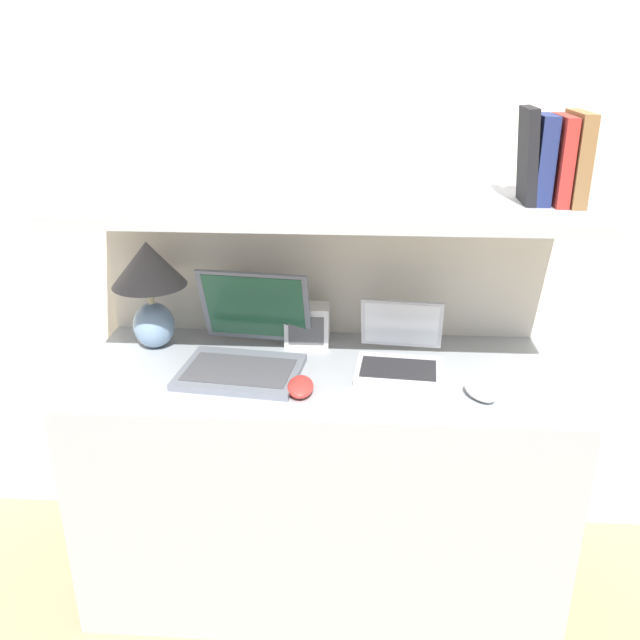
{
  "coord_description": "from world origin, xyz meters",
  "views": [
    {
      "loc": [
        0.1,
        -1.45,
        1.61
      ],
      "look_at": [
        -0.01,
        0.28,
        0.9
      ],
      "focal_mm": 38.0,
      "sensor_mm": 36.0,
      "label": 1
    }
  ],
  "objects_px": {
    "laptop_large": "(245,349)",
    "book_red": "(560,160)",
    "router_box": "(307,325)",
    "book_black": "(528,156)",
    "laptop_small": "(399,355)",
    "table_lamp": "(149,280)",
    "second_mouse": "(480,391)",
    "book_brown": "(576,158)",
    "book_navy": "(542,160)",
    "computer_mouse": "(300,387)"
  },
  "relations": [
    {
      "from": "laptop_large",
      "to": "book_red",
      "type": "relative_size",
      "value": 1.73
    },
    {
      "from": "router_box",
      "to": "book_black",
      "type": "bearing_deg",
      "value": -10.94
    },
    {
      "from": "laptop_small",
      "to": "table_lamp",
      "type": "bearing_deg",
      "value": 172.15
    },
    {
      "from": "second_mouse",
      "to": "book_brown",
      "type": "distance_m",
      "value": 0.65
    },
    {
      "from": "table_lamp",
      "to": "second_mouse",
      "type": "height_order",
      "value": "table_lamp"
    },
    {
      "from": "router_box",
      "to": "laptop_large",
      "type": "bearing_deg",
      "value": -135.45
    },
    {
      "from": "laptop_large",
      "to": "laptop_small",
      "type": "height_order",
      "value": "laptop_large"
    },
    {
      "from": "laptop_small",
      "to": "book_navy",
      "type": "relative_size",
      "value": 1.22
    },
    {
      "from": "book_red",
      "to": "book_navy",
      "type": "distance_m",
      "value": 0.05
    },
    {
      "from": "table_lamp",
      "to": "book_red",
      "type": "xyz_separation_m",
      "value": [
        1.13,
        -0.07,
        0.37
      ]
    },
    {
      "from": "laptop_small",
      "to": "computer_mouse",
      "type": "bearing_deg",
      "value": -148.07
    },
    {
      "from": "laptop_small",
      "to": "book_brown",
      "type": "height_order",
      "value": "book_brown"
    },
    {
      "from": "laptop_large",
      "to": "book_black",
      "type": "bearing_deg",
      "value": 3.83
    },
    {
      "from": "book_black",
      "to": "laptop_large",
      "type": "bearing_deg",
      "value": -176.17
    },
    {
      "from": "laptop_large",
      "to": "second_mouse",
      "type": "relative_size",
      "value": 2.99
    },
    {
      "from": "laptop_small",
      "to": "book_red",
      "type": "height_order",
      "value": "book_red"
    },
    {
      "from": "table_lamp",
      "to": "computer_mouse",
      "type": "height_order",
      "value": "table_lamp"
    },
    {
      "from": "second_mouse",
      "to": "router_box",
      "type": "bearing_deg",
      "value": 147.43
    },
    {
      "from": "laptop_large",
      "to": "router_box",
      "type": "distance_m",
      "value": 0.23
    },
    {
      "from": "router_box",
      "to": "book_brown",
      "type": "distance_m",
      "value": 0.89
    },
    {
      "from": "book_brown",
      "to": "book_red",
      "type": "xyz_separation_m",
      "value": [
        -0.04,
        0.0,
        -0.0
      ]
    },
    {
      "from": "laptop_small",
      "to": "book_black",
      "type": "relative_size",
      "value": 1.13
    },
    {
      "from": "table_lamp",
      "to": "book_black",
      "type": "distance_m",
      "value": 1.12
    },
    {
      "from": "laptop_small",
      "to": "router_box",
      "type": "height_order",
      "value": "laptop_small"
    },
    {
      "from": "laptop_large",
      "to": "second_mouse",
      "type": "height_order",
      "value": "laptop_large"
    },
    {
      "from": "laptop_small",
      "to": "book_black",
      "type": "distance_m",
      "value": 0.64
    },
    {
      "from": "laptop_large",
      "to": "second_mouse",
      "type": "xyz_separation_m",
      "value": [
        0.65,
        -0.15,
        -0.04
      ]
    },
    {
      "from": "router_box",
      "to": "book_brown",
      "type": "bearing_deg",
      "value": -9.07
    },
    {
      "from": "laptop_small",
      "to": "computer_mouse",
      "type": "height_order",
      "value": "laptop_small"
    },
    {
      "from": "table_lamp",
      "to": "computer_mouse",
      "type": "xyz_separation_m",
      "value": [
        0.47,
        -0.27,
        -0.2
      ]
    },
    {
      "from": "book_red",
      "to": "computer_mouse",
      "type": "bearing_deg",
      "value": -163.09
    },
    {
      "from": "book_brown",
      "to": "book_navy",
      "type": "distance_m",
      "value": 0.09
    },
    {
      "from": "router_box",
      "to": "book_navy",
      "type": "relative_size",
      "value": 0.6
    },
    {
      "from": "table_lamp",
      "to": "second_mouse",
      "type": "distance_m",
      "value": 1.01
    },
    {
      "from": "second_mouse",
      "to": "book_black",
      "type": "relative_size",
      "value": 0.53
    },
    {
      "from": "laptop_small",
      "to": "book_navy",
      "type": "distance_m",
      "value": 0.65
    },
    {
      "from": "computer_mouse",
      "to": "book_brown",
      "type": "relative_size",
      "value": 0.52
    },
    {
      "from": "book_red",
      "to": "laptop_large",
      "type": "bearing_deg",
      "value": -176.55
    },
    {
      "from": "book_navy",
      "to": "book_black",
      "type": "distance_m",
      "value": 0.04
    },
    {
      "from": "laptop_large",
      "to": "book_navy",
      "type": "height_order",
      "value": "book_navy"
    },
    {
      "from": "book_navy",
      "to": "book_black",
      "type": "bearing_deg",
      "value": -180.0
    },
    {
      "from": "table_lamp",
      "to": "router_box",
      "type": "relative_size",
      "value": 2.49
    },
    {
      "from": "laptop_large",
      "to": "book_red",
      "type": "height_order",
      "value": "book_red"
    },
    {
      "from": "laptop_large",
      "to": "book_red",
      "type": "xyz_separation_m",
      "value": [
        0.83,
        0.05,
        0.54
      ]
    },
    {
      "from": "laptop_large",
      "to": "book_black",
      "type": "relative_size",
      "value": 1.58
    },
    {
      "from": "second_mouse",
      "to": "book_black",
      "type": "distance_m",
      "value": 0.62
    },
    {
      "from": "book_red",
      "to": "book_navy",
      "type": "relative_size",
      "value": 0.99
    },
    {
      "from": "laptop_small",
      "to": "book_navy",
      "type": "xyz_separation_m",
      "value": [
        0.34,
        0.03,
        0.55
      ]
    },
    {
      "from": "laptop_large",
      "to": "book_black",
      "type": "xyz_separation_m",
      "value": [
        0.75,
        0.05,
        0.55
      ]
    },
    {
      "from": "computer_mouse",
      "to": "book_navy",
      "type": "height_order",
      "value": "book_navy"
    }
  ]
}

